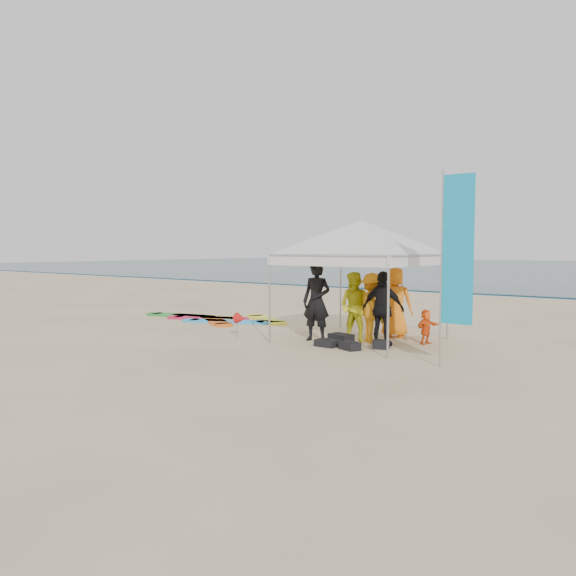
{
  "coord_description": "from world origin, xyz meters",
  "views": [
    {
      "loc": [
        8.81,
        -9.24,
        2.25
      ],
      "look_at": [
        -0.37,
        2.6,
        1.2
      ],
      "focal_mm": 35.0,
      "sensor_mm": 36.0,
      "label": 1
    }
  ],
  "objects_px": {
    "person_black_a": "(316,302)",
    "person_seated": "(426,327)",
    "person_orange_b": "(395,302)",
    "canopy_tent": "(361,220)",
    "person_black_b": "(383,309)",
    "person_yellow": "(355,307)",
    "surfboard_spread": "(217,319)",
    "feather_flag": "(456,252)",
    "marker_pennant": "(241,318)",
    "person_orange_a": "(372,308)"
  },
  "relations": [
    {
      "from": "person_yellow",
      "to": "feather_flag",
      "type": "xyz_separation_m",
      "value": [
        3.08,
        -1.56,
        1.35
      ]
    },
    {
      "from": "canopy_tent",
      "to": "marker_pennant",
      "type": "bearing_deg",
      "value": -150.53
    },
    {
      "from": "person_black_b",
      "to": "person_yellow",
      "type": "bearing_deg",
      "value": -15.01
    },
    {
      "from": "person_orange_b",
      "to": "person_seated",
      "type": "height_order",
      "value": "person_orange_b"
    },
    {
      "from": "person_yellow",
      "to": "person_black_b",
      "type": "xyz_separation_m",
      "value": [
        0.85,
        -0.18,
        0.02
      ]
    },
    {
      "from": "person_yellow",
      "to": "canopy_tent",
      "type": "bearing_deg",
      "value": 75.68
    },
    {
      "from": "canopy_tent",
      "to": "surfboard_spread",
      "type": "relative_size",
      "value": 0.9
    },
    {
      "from": "person_orange_a",
      "to": "marker_pennant",
      "type": "height_order",
      "value": "person_orange_a"
    },
    {
      "from": "person_black_a",
      "to": "marker_pennant",
      "type": "distance_m",
      "value": 1.99
    },
    {
      "from": "surfboard_spread",
      "to": "person_seated",
      "type": "bearing_deg",
      "value": -1.53
    },
    {
      "from": "person_yellow",
      "to": "marker_pennant",
      "type": "distance_m",
      "value": 2.89
    },
    {
      "from": "person_orange_a",
      "to": "person_orange_b",
      "type": "distance_m",
      "value": 1.07
    },
    {
      "from": "person_seated",
      "to": "canopy_tent",
      "type": "xyz_separation_m",
      "value": [
        -1.47,
        -0.53,
        2.52
      ]
    },
    {
      "from": "person_orange_b",
      "to": "marker_pennant",
      "type": "distance_m",
      "value": 3.93
    },
    {
      "from": "person_orange_a",
      "to": "marker_pennant",
      "type": "relative_size",
      "value": 2.63
    },
    {
      "from": "person_yellow",
      "to": "surfboard_spread",
      "type": "distance_m",
      "value": 5.76
    },
    {
      "from": "surfboard_spread",
      "to": "canopy_tent",
      "type": "bearing_deg",
      "value": -7.28
    },
    {
      "from": "canopy_tent",
      "to": "marker_pennant",
      "type": "xyz_separation_m",
      "value": [
        -2.61,
        -1.47,
        -2.44
      ]
    },
    {
      "from": "person_seated",
      "to": "surfboard_spread",
      "type": "relative_size",
      "value": 0.17
    },
    {
      "from": "person_black_b",
      "to": "person_orange_b",
      "type": "relative_size",
      "value": 0.97
    },
    {
      "from": "feather_flag",
      "to": "marker_pennant",
      "type": "xyz_separation_m",
      "value": [
        -5.65,
        0.27,
        -1.7
      ]
    },
    {
      "from": "person_black_a",
      "to": "person_orange_b",
      "type": "distance_m",
      "value": 2.1
    },
    {
      "from": "person_black_a",
      "to": "person_orange_a",
      "type": "xyz_separation_m",
      "value": [
        1.2,
        0.62,
        -0.13
      ]
    },
    {
      "from": "person_black_a",
      "to": "person_seated",
      "type": "relative_size",
      "value": 2.34
    },
    {
      "from": "person_orange_b",
      "to": "person_seated",
      "type": "relative_size",
      "value": 2.16
    },
    {
      "from": "marker_pennant",
      "to": "person_black_b",
      "type": "bearing_deg",
      "value": 18.0
    },
    {
      "from": "canopy_tent",
      "to": "feather_flag",
      "type": "distance_m",
      "value": 3.58
    },
    {
      "from": "canopy_tent",
      "to": "surfboard_spread",
      "type": "distance_m",
      "value": 6.41
    },
    {
      "from": "person_yellow",
      "to": "person_orange_b",
      "type": "relative_size",
      "value": 0.95
    },
    {
      "from": "person_yellow",
      "to": "canopy_tent",
      "type": "relative_size",
      "value": 0.38
    },
    {
      "from": "person_black_a",
      "to": "person_orange_a",
      "type": "relative_size",
      "value": 1.15
    },
    {
      "from": "feather_flag",
      "to": "marker_pennant",
      "type": "bearing_deg",
      "value": 177.27
    },
    {
      "from": "person_orange_b",
      "to": "canopy_tent",
      "type": "height_order",
      "value": "canopy_tent"
    },
    {
      "from": "person_black_a",
      "to": "person_black_b",
      "type": "height_order",
      "value": "person_black_a"
    },
    {
      "from": "person_seated",
      "to": "marker_pennant",
      "type": "relative_size",
      "value": 1.29
    },
    {
      "from": "feather_flag",
      "to": "marker_pennant",
      "type": "distance_m",
      "value": 5.91
    },
    {
      "from": "canopy_tent",
      "to": "surfboard_spread",
      "type": "xyz_separation_m",
      "value": [
        -5.67,
        0.72,
        -2.9
      ]
    },
    {
      "from": "person_seated",
      "to": "marker_pennant",
      "type": "bearing_deg",
      "value": 128.66
    },
    {
      "from": "person_black_a",
      "to": "person_orange_a",
      "type": "height_order",
      "value": "person_black_a"
    },
    {
      "from": "feather_flag",
      "to": "surfboard_spread",
      "type": "xyz_separation_m",
      "value": [
        -8.71,
        2.47,
        -2.16
      ]
    },
    {
      "from": "person_black_a",
      "to": "person_seated",
      "type": "distance_m",
      "value": 2.67
    },
    {
      "from": "person_yellow",
      "to": "person_orange_b",
      "type": "distance_m",
      "value": 1.29
    },
    {
      "from": "person_black_a",
      "to": "marker_pennant",
      "type": "xyz_separation_m",
      "value": [
        -1.75,
        -0.82,
        -0.47
      ]
    },
    {
      "from": "person_seated",
      "to": "person_orange_b",
      "type": "bearing_deg",
      "value": 77.55
    },
    {
      "from": "person_seated",
      "to": "surfboard_spread",
      "type": "bearing_deg",
      "value": 100.93
    },
    {
      "from": "person_black_a",
      "to": "feather_flag",
      "type": "bearing_deg",
      "value": -25.68
    },
    {
      "from": "person_black_b",
      "to": "surfboard_spread",
      "type": "bearing_deg",
      "value": -12.79
    },
    {
      "from": "canopy_tent",
      "to": "feather_flag",
      "type": "xyz_separation_m",
      "value": [
        3.04,
        -1.74,
        -0.74
      ]
    },
    {
      "from": "person_orange_a",
      "to": "person_seated",
      "type": "relative_size",
      "value": 2.03
    },
    {
      "from": "person_black_a",
      "to": "person_seated",
      "type": "height_order",
      "value": "person_black_a"
    }
  ]
}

